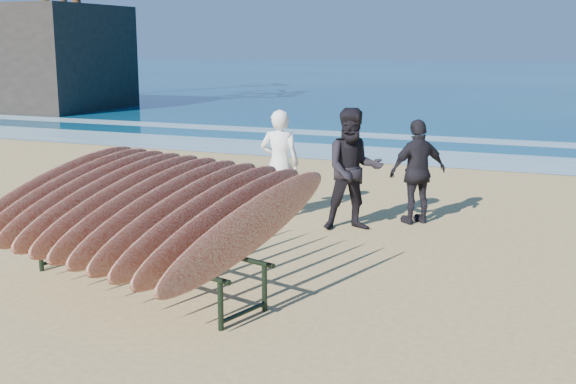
{
  "coord_description": "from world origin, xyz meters",
  "views": [
    {
      "loc": [
        3.21,
        -6.98,
        2.7
      ],
      "look_at": [
        0.0,
        0.8,
        0.95
      ],
      "focal_mm": 45.0,
      "sensor_mm": 36.0,
      "label": 1
    }
  ],
  "objects_px": {
    "surfboard_rack": "(141,208)",
    "building": "(8,57)",
    "person_white": "(280,163)",
    "person_dark_a": "(353,170)",
    "person_dark_b": "(418,172)"
  },
  "relations": [
    {
      "from": "person_dark_a",
      "to": "building",
      "type": "xyz_separation_m",
      "value": [
        -19.49,
        13.97,
        1.18
      ]
    },
    {
      "from": "person_white",
      "to": "building",
      "type": "height_order",
      "value": "building"
    },
    {
      "from": "person_white",
      "to": "person_dark_a",
      "type": "bearing_deg",
      "value": 152.57
    },
    {
      "from": "person_dark_a",
      "to": "person_dark_b",
      "type": "bearing_deg",
      "value": 15.81
    },
    {
      "from": "person_dark_b",
      "to": "person_white",
      "type": "bearing_deg",
      "value": -33.36
    },
    {
      "from": "person_white",
      "to": "person_dark_a",
      "type": "height_order",
      "value": "person_dark_a"
    },
    {
      "from": "surfboard_rack",
      "to": "building",
      "type": "relative_size",
      "value": 0.4
    },
    {
      "from": "person_dark_a",
      "to": "building",
      "type": "relative_size",
      "value": 0.19
    },
    {
      "from": "person_dark_a",
      "to": "surfboard_rack",
      "type": "bearing_deg",
      "value": -139.22
    },
    {
      "from": "person_white",
      "to": "person_dark_b",
      "type": "bearing_deg",
      "value": 178.22
    },
    {
      "from": "person_dark_a",
      "to": "person_dark_b",
      "type": "xyz_separation_m",
      "value": [
        0.78,
        0.74,
        -0.1
      ]
    },
    {
      "from": "surfboard_rack",
      "to": "person_dark_a",
      "type": "distance_m",
      "value": 3.66
    },
    {
      "from": "person_white",
      "to": "surfboard_rack",
      "type": "bearing_deg",
      "value": 77.8
    },
    {
      "from": "person_white",
      "to": "building",
      "type": "bearing_deg",
      "value": -48.5
    },
    {
      "from": "surfboard_rack",
      "to": "person_dark_a",
      "type": "xyz_separation_m",
      "value": [
        1.35,
        3.4,
        -0.04
      ]
    }
  ]
}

